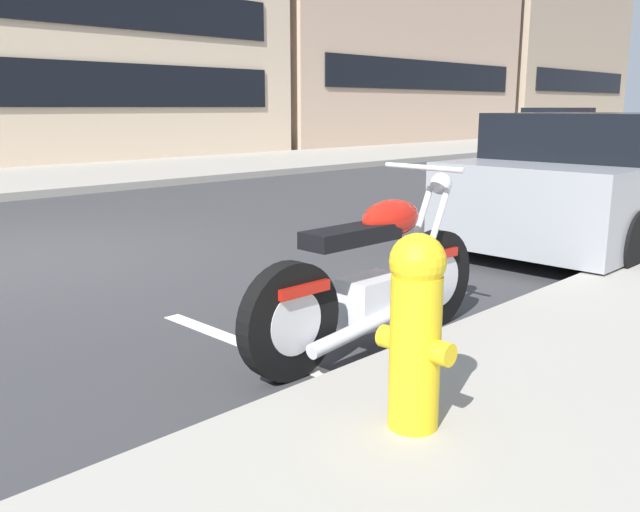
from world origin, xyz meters
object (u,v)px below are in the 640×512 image
at_px(car_opposite_curb, 556,132).
at_px(parked_motorcycle, 373,281).
at_px(fire_hydrant, 416,327).
at_px(parked_car_second_in_row, 600,183).

bearing_deg(car_opposite_curb, parked_motorcycle, 18.45).
height_order(parked_motorcycle, car_opposite_curb, car_opposite_curb).
bearing_deg(fire_hydrant, car_opposite_curb, 24.26).
relative_size(parked_motorcycle, parked_car_second_in_row, 0.51).
relative_size(car_opposite_curb, fire_hydrant, 5.57).
distance_m(parked_car_second_in_row, fire_hydrant, 5.38).
distance_m(car_opposite_curb, fire_hydrant, 21.39).
height_order(car_opposite_curb, fire_hydrant, car_opposite_curb).
bearing_deg(parked_motorcycle, car_opposite_curb, 23.56).
distance_m(parked_car_second_in_row, car_opposite_curb, 16.11).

